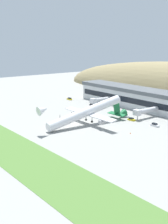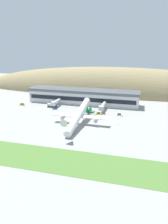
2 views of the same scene
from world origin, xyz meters
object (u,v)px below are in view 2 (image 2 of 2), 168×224
(traffic_cone_0, at_px, (118,124))
(cargo_airplane, at_px, (79,115))
(jetway_0, at_px, (56,102))
(fuel_truck, at_px, (52,106))
(service_car_1, at_px, (119,115))
(service_car_2, at_px, (90,111))
(service_car_0, at_px, (99,114))
(jetway_1, at_px, (103,106))
(terminal_building, at_px, (83,96))
(service_car_3, at_px, (22,104))

(traffic_cone_0, bearing_deg, cargo_airplane, -166.48)
(jetway_0, bearing_deg, cargo_airplane, -48.66)
(fuel_truck, height_order, traffic_cone_0, fuel_truck)
(service_car_1, bearing_deg, service_car_2, 173.53)
(jetway_0, xyz_separation_m, service_car_2, (29.07, -6.70, -3.41))
(traffic_cone_0, bearing_deg, service_car_0, 132.72)
(service_car_2, relative_size, fuel_truck, 0.51)
(cargo_airplane, height_order, service_car_2, cargo_airplane)
(jetway_1, bearing_deg, service_car_1, -31.19)
(jetway_0, distance_m, service_car_2, 30.03)
(terminal_building, xyz_separation_m, jetway_1, (19.82, -16.72, -2.78))
(terminal_building, bearing_deg, service_car_0, -53.95)
(cargo_airplane, relative_size, traffic_cone_0, 91.46)
(cargo_airplane, bearing_deg, jetway_0, 131.34)
(service_car_0, relative_size, service_car_3, 0.98)
(jetway_1, xyz_separation_m, traffic_cone_0, (14.60, -25.97, -3.71))
(service_car_1, xyz_separation_m, fuel_truck, (-53.46, 6.90, 0.92))
(jetway_0, height_order, jetway_1, same)
(terminal_building, bearing_deg, traffic_cone_0, -51.12)
(service_car_0, relative_size, fuel_truck, 0.54)
(jetway_0, relative_size, cargo_airplane, 0.28)
(jetway_0, xyz_separation_m, traffic_cone_0, (52.25, -27.03, -3.71))
(terminal_building, bearing_deg, cargo_airplane, -77.28)
(terminal_building, height_order, traffic_cone_0, terminal_building)
(service_car_1, xyz_separation_m, service_car_2, (-22.02, 2.50, -0.06))
(service_car_1, height_order, service_car_3, service_car_1)
(jetway_1, relative_size, service_car_2, 4.36)
(service_car_1, bearing_deg, service_car_0, -177.17)
(jetway_1, distance_m, service_car_1, 16.06)
(service_car_1, distance_m, fuel_truck, 53.91)
(cargo_airplane, xyz_separation_m, traffic_cone_0, (23.51, 5.65, -5.77))
(jetway_0, relative_size, fuel_truck, 1.94)
(terminal_building, bearing_deg, fuel_truck, -138.37)
(cargo_airplane, bearing_deg, service_car_0, 71.31)
(terminal_building, distance_m, service_car_2, 25.78)
(service_car_2, height_order, fuel_truck, fuel_truck)
(terminal_building, xyz_separation_m, service_car_1, (33.26, -24.86, -6.13))
(jetway_0, distance_m, fuel_truck, 4.09)
(jetway_0, relative_size, service_car_2, 3.84)
(terminal_building, distance_m, service_car_0, 32.24)
(terminal_building, height_order, service_car_2, terminal_building)
(service_car_1, xyz_separation_m, traffic_cone_0, (1.16, -17.84, -0.36))
(traffic_cone_0, bearing_deg, service_car_2, 138.75)
(jetway_0, distance_m, traffic_cone_0, 58.95)
(jetway_0, relative_size, service_car_3, 3.53)
(terminal_building, bearing_deg, service_car_1, -36.77)
(jetway_1, bearing_deg, fuel_truck, -178.24)
(cargo_airplane, relative_size, service_car_0, 12.75)
(jetway_1, xyz_separation_m, service_car_2, (-8.58, -5.64, -3.41))
(jetway_0, xyz_separation_m, fuel_truck, (-2.37, -2.29, -2.42))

